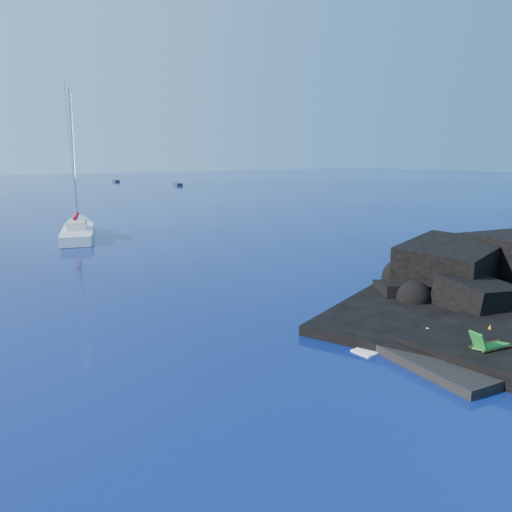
% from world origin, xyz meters
% --- Properties ---
extents(ground, '(400.00, 400.00, 0.00)m').
position_xyz_m(ground, '(0.00, 0.00, 0.00)').
color(ground, '#030837').
rests_on(ground, ground).
extents(beach, '(9.08, 6.86, 0.70)m').
position_xyz_m(beach, '(4.50, 0.50, 0.00)').
color(beach, black).
rests_on(beach, ground).
extents(surf_foam, '(10.00, 8.00, 0.06)m').
position_xyz_m(surf_foam, '(5.00, 5.00, 0.00)').
color(surf_foam, white).
rests_on(surf_foam, ground).
extents(sailboat, '(6.43, 13.34, 13.74)m').
position_xyz_m(sailboat, '(-2.03, 37.44, 0.00)').
color(sailboat, silver).
rests_on(sailboat, ground).
extents(deck_chair, '(1.73, 0.96, 1.13)m').
position_xyz_m(deck_chair, '(3.25, -0.66, 0.91)').
color(deck_chair, '#186F24').
rests_on(deck_chair, beach).
extents(towel, '(2.04, 1.23, 0.05)m').
position_xyz_m(towel, '(2.59, 1.97, 0.38)').
color(towel, white).
rests_on(towel, beach).
extents(sunbather, '(1.87, 0.79, 0.26)m').
position_xyz_m(sunbather, '(2.59, 1.97, 0.53)').
color(sunbather, tan).
rests_on(sunbather, towel).
extents(marker_cone, '(0.41, 0.41, 0.48)m').
position_xyz_m(marker_cone, '(5.14, 0.54, 0.59)').
color(marker_cone, orange).
rests_on(marker_cone, beach).
extents(distant_boat_a, '(1.70, 4.27, 0.55)m').
position_xyz_m(distant_boat_a, '(32.77, 130.98, 0.00)').
color(distant_boat_a, black).
rests_on(distant_boat_a, ground).
extents(distant_boat_b, '(2.32, 4.86, 0.62)m').
position_xyz_m(distant_boat_b, '(40.51, 106.38, 0.00)').
color(distant_boat_b, '#27272C').
rests_on(distant_boat_b, ground).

